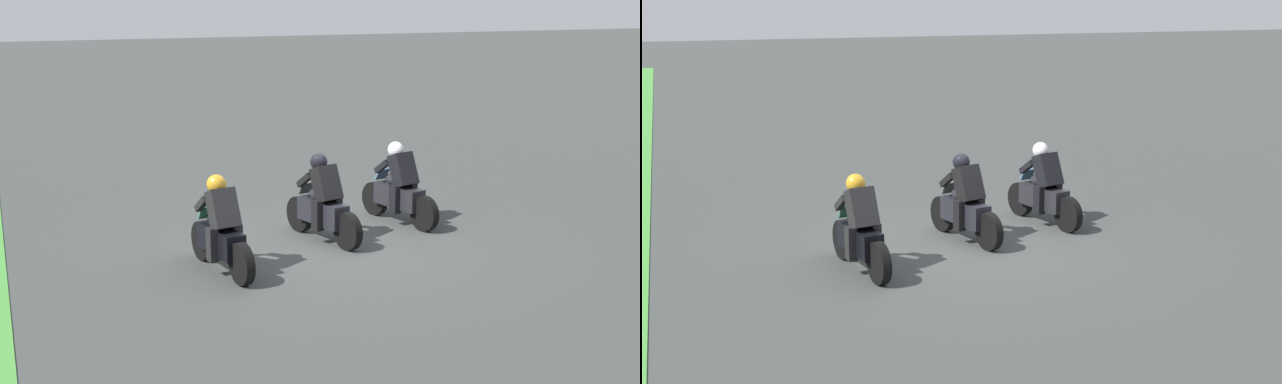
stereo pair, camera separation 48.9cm
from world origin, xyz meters
The scene contains 4 objects.
ground_plane centered at (0.00, 0.00, 0.00)m, with size 120.00×120.00×0.00m, color #3B3F3D.
rider_lane_a centered at (0.82, -1.84, 0.62)m, with size 2.01×0.68×1.51m.
rider_lane_b centered at (0.26, -0.11, 0.62)m, with size 2.01×0.69×1.51m.
rider_lane_c centered at (-0.76, 1.96, 0.62)m, with size 2.03×0.61×1.51m.
Camera 1 is at (-13.10, 5.09, 4.29)m, focal length 48.46 mm.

